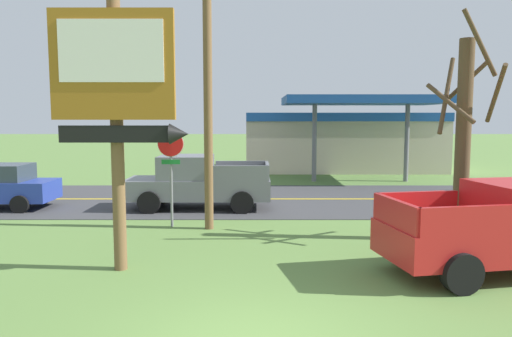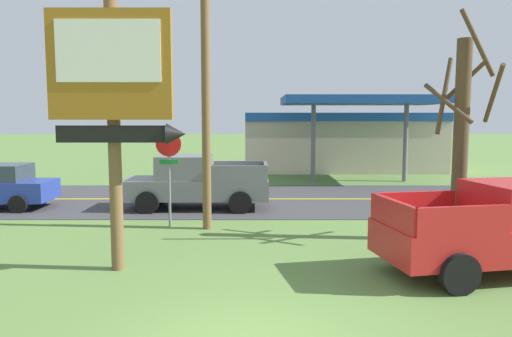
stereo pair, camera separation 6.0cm
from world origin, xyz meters
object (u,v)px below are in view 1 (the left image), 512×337
object	(u,v)px
gas_station	(342,139)
pickup_red_parked_on_lawn	(507,229)
pickup_grey_on_road	(197,183)
motel_sign	(117,92)
stop_sign	(171,161)
bare_tree	(464,134)
utility_pole	(208,60)

from	to	relation	value
gas_station	pickup_red_parked_on_lawn	world-z (taller)	gas_station
gas_station	pickup_grey_on_road	world-z (taller)	gas_station
motel_sign	gas_station	distance (m)	22.36
motel_sign	stop_sign	xyz separation A→B (m)	(0.35, 4.35, -1.86)
gas_station	stop_sign	bearing A→B (deg)	-116.18
stop_sign	bare_tree	distance (m)	8.35
stop_sign	bare_tree	size ratio (longest dim) A/B	0.49
stop_sign	bare_tree	bearing A→B (deg)	-11.35
pickup_grey_on_road	stop_sign	bearing A→B (deg)	-98.04
motel_sign	utility_pole	world-z (taller)	utility_pole
motel_sign	utility_pole	size ratio (longest dim) A/B	0.63
pickup_red_parked_on_lawn	pickup_grey_on_road	xyz separation A→B (m)	(-7.53, 7.44, 0.00)
utility_pole	pickup_red_parked_on_lawn	world-z (taller)	utility_pole
stop_sign	pickup_red_parked_on_lawn	bearing A→B (deg)	-29.32
utility_pole	motel_sign	bearing A→B (deg)	-110.38
motel_sign	utility_pole	bearing A→B (deg)	69.62
motel_sign	pickup_red_parked_on_lawn	bearing A→B (deg)	-0.80
motel_sign	bare_tree	xyz separation A→B (m)	(8.49, 2.71, -0.98)
utility_pole	gas_station	xyz separation A→B (m)	(6.85, 16.57, -3.05)
bare_tree	pickup_grey_on_road	bearing A→B (deg)	149.16
pickup_grey_on_road	gas_station	bearing A→B (deg)	60.33
pickup_grey_on_road	pickup_red_parked_on_lawn	bearing A→B (deg)	-44.66
utility_pole	stop_sign	bearing A→B (deg)	167.30
motel_sign	bare_tree	size ratio (longest dim) A/B	0.97
motel_sign	stop_sign	bearing A→B (deg)	85.41
motel_sign	pickup_grey_on_road	distance (m)	7.92
utility_pole	bare_tree	bearing A→B (deg)	-11.12
utility_pole	pickup_grey_on_road	size ratio (longest dim) A/B	1.80
gas_station	pickup_grey_on_road	bearing A→B (deg)	-119.67
utility_pole	pickup_grey_on_road	world-z (taller)	utility_pole
utility_pole	pickup_grey_on_road	bearing A→B (deg)	103.00
motel_sign	pickup_red_parked_on_lawn	world-z (taller)	motel_sign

